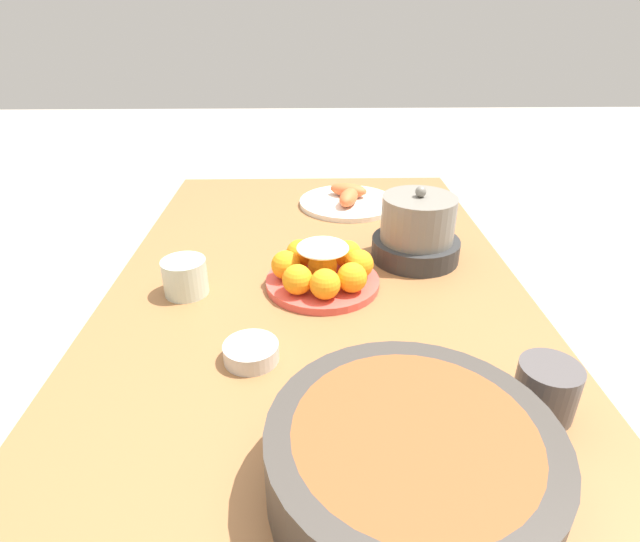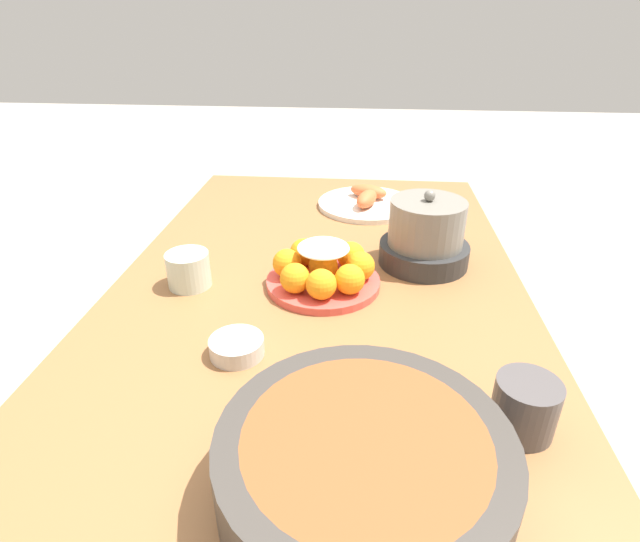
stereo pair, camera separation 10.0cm
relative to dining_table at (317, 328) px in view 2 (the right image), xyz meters
The scene contains 9 objects.
ground_plane 0.63m from the dining_table, ahead, with size 12.00×12.00×0.00m, color #B2A899.
dining_table is the anchor object (origin of this frame).
cake_plate 0.13m from the dining_table, 153.07° to the left, with size 0.23×0.23×0.10m.
serving_bowl 0.50m from the dining_table, 11.86° to the left, with size 0.34×0.34×0.10m.
sauce_bowl 0.27m from the dining_table, 27.21° to the right, with size 0.09×0.09×0.03m.
seafood_platter 0.51m from the dining_table, 168.70° to the left, with size 0.28×0.28×0.06m.
cup_near 0.29m from the dining_table, 89.13° to the right, with size 0.09×0.09×0.07m.
cup_far 0.48m from the dining_table, 42.10° to the left, with size 0.09×0.09×0.08m.
warming_pot 0.31m from the dining_table, 122.69° to the left, with size 0.20×0.20×0.17m.
Camera 2 is at (0.87, 0.08, 1.23)m, focal length 28.00 mm.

